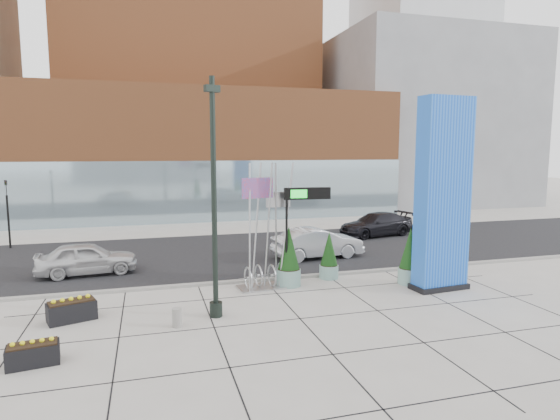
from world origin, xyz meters
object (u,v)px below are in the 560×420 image
object	(u,v)px
blue_pylon	(443,198)
public_art_sculpture	(266,255)
lamp_post	(214,222)
car_white_west	(87,259)
overhead_street_sign	(303,202)
concrete_bollard	(177,318)
car_silver_mid	(318,243)

from	to	relation	value
blue_pylon	public_art_sculpture	size ratio (longest dim) A/B	1.50
public_art_sculpture	lamp_post	bearing A→B (deg)	-137.29
public_art_sculpture	car_white_west	distance (m)	8.77
lamp_post	public_art_sculpture	world-z (taller)	lamp_post
overhead_street_sign	concrete_bollard	bearing A→B (deg)	-144.90
lamp_post	car_silver_mid	world-z (taller)	lamp_post
public_art_sculpture	car_silver_mid	xyz separation A→B (m)	(4.08, 4.58, -0.59)
car_white_west	car_silver_mid	xyz separation A→B (m)	(11.68, 0.25, 0.05)
public_art_sculpture	car_white_west	bearing A→B (deg)	144.00
blue_pylon	car_white_west	size ratio (longest dim) A/B	1.78
blue_pylon	concrete_bollard	world-z (taller)	blue_pylon
blue_pylon	car_silver_mid	size ratio (longest dim) A/B	1.62
lamp_post	car_white_west	xyz separation A→B (m)	(-5.05, 7.28, -2.63)
lamp_post	concrete_bollard	distance (m)	3.44
lamp_post	public_art_sculpture	bearing A→B (deg)	49.05
concrete_bollard	car_white_west	bearing A→B (deg)	114.80
overhead_street_sign	car_silver_mid	distance (m)	6.09
concrete_bollard	overhead_street_sign	bearing A→B (deg)	31.34
blue_pylon	car_white_west	world-z (taller)	blue_pylon
blue_pylon	lamp_post	distance (m)	9.62
overhead_street_sign	blue_pylon	bearing A→B (deg)	-16.79
overhead_street_sign	lamp_post	bearing A→B (deg)	-142.82
public_art_sculpture	concrete_bollard	bearing A→B (deg)	-144.12
car_silver_mid	blue_pylon	bearing A→B (deg)	-161.78
lamp_post	car_silver_mid	bearing A→B (deg)	48.59
blue_pylon	overhead_street_sign	xyz separation A→B (m)	(-5.42, 2.03, -0.20)
lamp_post	concrete_bollard	bearing A→B (deg)	-155.47
public_art_sculpture	concrete_bollard	xyz separation A→B (m)	(-3.95, -3.58, -1.09)
public_art_sculpture	car_white_west	size ratio (longest dim) A/B	1.19
public_art_sculpture	car_white_west	xyz separation A→B (m)	(-7.60, 4.33, -0.64)
public_art_sculpture	overhead_street_sign	size ratio (longest dim) A/B	1.25
public_art_sculpture	concrete_bollard	distance (m)	5.44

